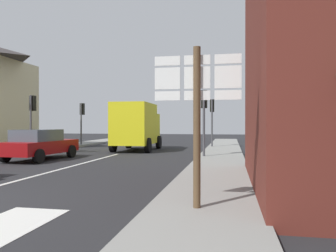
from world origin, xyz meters
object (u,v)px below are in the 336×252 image
at_px(delivery_truck, 137,125).
at_px(traffic_light_near_right, 204,108).
at_px(traffic_light_far_right, 212,112).
at_px(sedan_far, 40,144).
at_px(route_sign_post, 197,110).
at_px(traffic_light_far_left, 82,114).
at_px(traffic_light_near_left, 32,111).

height_order(delivery_truck, traffic_light_near_right, traffic_light_near_right).
xyz_separation_m(traffic_light_far_right, traffic_light_near_right, (0.00, -7.27, -0.05)).
relative_size(sedan_far, route_sign_post, 1.34).
xyz_separation_m(sedan_far, traffic_light_near_right, (7.77, 2.11, 1.78)).
bearing_deg(sedan_far, delivery_truck, 64.24).
height_order(sedan_far, traffic_light_far_left, traffic_light_far_left).
relative_size(delivery_truck, traffic_light_far_left, 1.50).
distance_m(traffic_light_near_left, traffic_light_far_left, 6.58).
xyz_separation_m(sedan_far, route_sign_post, (8.45, -8.18, 1.24)).
distance_m(sedan_far, traffic_light_near_left, 4.24).
distance_m(traffic_light_far_right, traffic_light_far_left, 10.15).
xyz_separation_m(sedan_far, traffic_light_near_left, (-2.37, 3.03, 1.76)).
bearing_deg(traffic_light_far_left, traffic_light_far_right, -1.31).
distance_m(route_sign_post, traffic_light_near_left, 15.59).
height_order(traffic_light_near_left, traffic_light_near_right, traffic_light_near_right).
height_order(traffic_light_far_right, traffic_light_far_left, traffic_light_far_right).
xyz_separation_m(traffic_light_far_left, traffic_light_near_right, (10.14, -7.50, 0.06)).
relative_size(route_sign_post, traffic_light_near_left, 0.94).
bearing_deg(traffic_light_far_left, traffic_light_near_left, -90.00).
height_order(delivery_truck, traffic_light_far_right, traffic_light_far_right).
relative_size(sedan_far, traffic_light_far_right, 1.23).
bearing_deg(traffic_light_near_left, sedan_far, -51.92).
bearing_deg(delivery_truck, traffic_light_near_right, -41.45).
distance_m(traffic_light_near_left, traffic_light_near_right, 10.19).
xyz_separation_m(delivery_truck, traffic_light_near_left, (-5.41, -3.26, 0.87)).
relative_size(traffic_light_near_left, traffic_light_far_right, 0.97).
bearing_deg(traffic_light_near_left, route_sign_post, -46.02).
bearing_deg(traffic_light_far_left, sedan_far, -76.12).
relative_size(traffic_light_far_right, traffic_light_near_right, 1.02).
bearing_deg(route_sign_post, delivery_truck, 110.50).
relative_size(sedan_far, delivery_truck, 0.85).
height_order(traffic_light_near_left, traffic_light_far_left, traffic_light_near_left).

